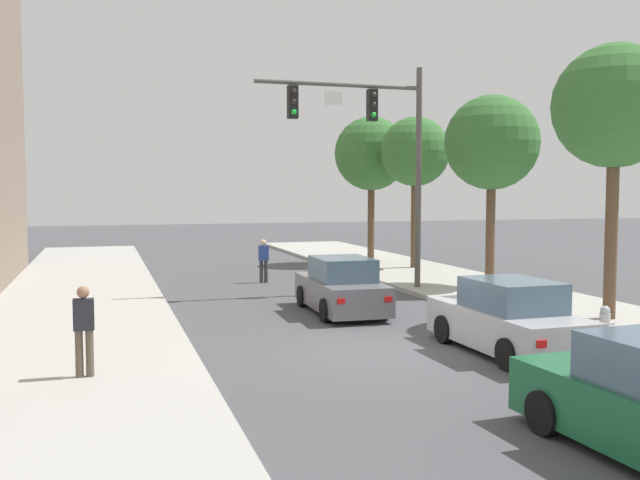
% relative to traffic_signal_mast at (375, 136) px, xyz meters
% --- Properties ---
extents(ground_plane, '(120.00, 120.00, 0.00)m').
position_rel_traffic_signal_mast_xyz_m(ground_plane, '(-2.99, -8.25, -5.30)').
color(ground_plane, '#4C4C51').
extents(sidewalk_left, '(5.00, 60.00, 0.15)m').
position_rel_traffic_signal_mast_xyz_m(sidewalk_left, '(-9.49, -8.25, -5.23)').
color(sidewalk_left, '#B2AFA8').
rests_on(sidewalk_left, ground).
extents(sidewalk_right, '(5.00, 60.00, 0.15)m').
position_rel_traffic_signal_mast_xyz_m(sidewalk_right, '(3.51, -8.25, -5.23)').
color(sidewalk_right, '#B2AFA8').
rests_on(sidewalk_right, ground).
extents(traffic_signal_mast, '(5.82, 0.38, 7.50)m').
position_rel_traffic_signal_mast_xyz_m(traffic_signal_mast, '(0.00, 0.00, 0.00)').
color(traffic_signal_mast, '#514C47').
rests_on(traffic_signal_mast, sidewalk_right).
extents(car_lead_grey, '(1.95, 4.29, 1.60)m').
position_rel_traffic_signal_mast_xyz_m(car_lead_grey, '(-2.34, -3.34, -4.58)').
color(car_lead_grey, slate).
rests_on(car_lead_grey, ground).
extents(car_following_silver, '(1.87, 4.26, 1.60)m').
position_rel_traffic_signal_mast_xyz_m(car_following_silver, '(-0.54, -9.13, -4.58)').
color(car_following_silver, '#B7B7BC').
rests_on(car_following_silver, ground).
extents(pedestrian_sidewalk_left_walker, '(0.36, 0.22, 1.64)m').
position_rel_traffic_signal_mast_xyz_m(pedestrian_sidewalk_left_walker, '(-9.15, -9.03, -4.24)').
color(pedestrian_sidewalk_left_walker, brown).
rests_on(pedestrian_sidewalk_left_walker, sidewalk_left).
extents(pedestrian_crossing_road, '(0.36, 0.22, 1.64)m').
position_rel_traffic_signal_mast_xyz_m(pedestrian_crossing_road, '(-2.99, 3.79, -4.39)').
color(pedestrian_crossing_road, '#333338').
rests_on(pedestrian_crossing_road, ground).
extents(fire_hydrant, '(0.48, 0.24, 0.72)m').
position_rel_traffic_signal_mast_xyz_m(fire_hydrant, '(2.09, -8.93, -4.80)').
color(fire_hydrant, '#B2B2B7').
rests_on(fire_hydrant, sidewalk_right).
extents(street_tree_nearest, '(3.18, 3.18, 7.09)m').
position_rel_traffic_signal_mast_xyz_m(street_tree_nearest, '(3.81, -7.00, 0.30)').
color(street_tree_nearest, brown).
rests_on(street_tree_nearest, sidewalk_right).
extents(street_tree_second, '(3.29, 3.29, 6.65)m').
position_rel_traffic_signal_mast_xyz_m(street_tree_second, '(4.20, -0.40, -0.19)').
color(street_tree_second, brown).
rests_on(street_tree_second, sidewalk_right).
extents(street_tree_third, '(2.98, 2.98, 6.50)m').
position_rel_traffic_signal_mast_xyz_m(street_tree_third, '(4.14, 5.75, -0.19)').
color(street_tree_third, brown).
rests_on(street_tree_third, sidewalk_right).
extents(street_tree_farthest, '(3.47, 3.47, 6.81)m').
position_rel_traffic_signal_mast_xyz_m(street_tree_farthest, '(3.38, 8.98, -0.11)').
color(street_tree_farthest, brown).
rests_on(street_tree_farthest, sidewalk_right).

